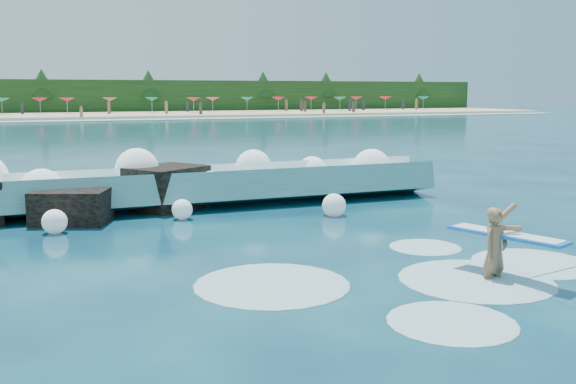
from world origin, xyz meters
name	(u,v)px	position (x,y,z in m)	size (l,w,h in m)	color
ground	(252,277)	(0.00, 0.00, 0.00)	(200.00, 200.00, 0.00)	#082342
beach	(61,116)	(0.00, 78.00, 0.20)	(140.00, 20.00, 0.40)	tan
wet_band	(65,121)	(0.00, 67.00, 0.04)	(140.00, 5.00, 0.08)	silver
treeline	(57,97)	(0.00, 88.00, 2.50)	(140.00, 4.00, 5.00)	black
breaking_wave	(162,190)	(-0.15, 7.85, 0.51)	(17.01, 2.69, 1.47)	teal
rock_cluster	(56,201)	(-3.12, 7.20, 0.45)	(8.38, 3.44, 1.43)	black
surfer_with_board	(498,248)	(4.04, -1.79, 0.59)	(1.23, 2.82, 1.60)	#916343
wave_spray	(147,178)	(-0.61, 7.72, 0.88)	(14.62, 4.65, 1.78)	white
surf_foam	(431,279)	(2.98, -1.32, 0.00)	(8.90, 5.82, 0.14)	silver
beach_umbrellas	(59,100)	(-0.03, 80.21, 2.25)	(113.06, 6.86, 0.50)	red
beachgoers	(83,110)	(2.41, 73.00, 1.06)	(103.09, 13.25, 1.92)	#3F332D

